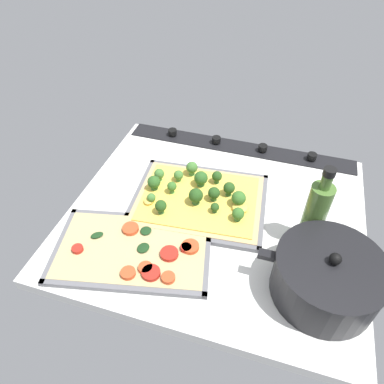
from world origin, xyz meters
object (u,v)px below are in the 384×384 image
object	(u,v)px
cooking_pot	(327,278)
oil_bottle	(315,214)
broccoli_pizza	(199,196)
veggie_pizza_back	(136,250)
baking_tray_back	(133,250)
baking_tray_front	(199,202)

from	to	relation	value
cooking_pot	oil_bottle	distance (cm)	14.49
broccoli_pizza	veggie_pizza_back	distance (cm)	22.77
baking_tray_back	cooking_pot	bearing A→B (deg)	-177.29
broccoli_pizza	oil_bottle	distance (cm)	30.13
veggie_pizza_back	oil_bottle	distance (cm)	41.92
baking_tray_front	oil_bottle	world-z (taller)	oil_bottle
baking_tray_back	veggie_pizza_back	size ratio (longest dim) A/B	1.08
broccoli_pizza	oil_bottle	size ratio (longest dim) A/B	1.55
baking_tray_front	broccoli_pizza	bearing A→B (deg)	-56.13
baking_tray_front	baking_tray_back	xyz separation A→B (cm)	(10.38, 20.31, 0.01)
veggie_pizza_back	baking_tray_back	bearing A→B (deg)	-10.10
cooking_pot	oil_bottle	size ratio (longest dim) A/B	1.28
broccoli_pizza	cooking_pot	size ratio (longest dim) A/B	1.21
broccoli_pizza	baking_tray_front	bearing A→B (deg)	123.87
cooking_pot	oil_bottle	bearing A→B (deg)	-73.49
baking_tray_front	oil_bottle	distance (cm)	30.37
broccoli_pizza	oil_bottle	xyz separation A→B (cm)	(-28.75, 5.26, 7.31)
baking_tray_back	cooking_pot	size ratio (longest dim) A/B	1.39
veggie_pizza_back	oil_bottle	size ratio (longest dim) A/B	1.66
oil_bottle	broccoli_pizza	bearing A→B (deg)	-10.36
cooking_pot	baking_tray_back	bearing A→B (deg)	2.71
broccoli_pizza	veggie_pizza_back	world-z (taller)	broccoli_pizza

